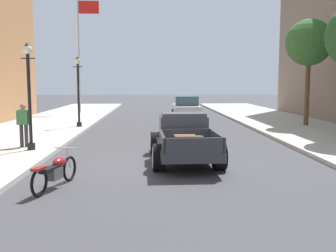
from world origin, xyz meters
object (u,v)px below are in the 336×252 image
Objects in this scene: street_lamp_far at (78,86)px; street_tree_second at (309,43)px; motorcycle_parked at (55,171)px; car_background_white at (186,109)px; hotrod_truck_gunmetal at (183,137)px; street_lamp_near at (29,88)px; pedestrian_sidewalk_left at (23,122)px; flagpole at (82,42)px.

street_lamp_far is 0.65× the size of street_tree_second.
car_background_white is at bearing 74.83° from motorcycle_parked.
street_lamp_near is (-5.46, 1.30, 1.63)m from hotrod_truck_gunmetal.
street_tree_second is (7.75, 8.89, 4.02)m from hotrod_truck_gunmetal.
pedestrian_sidewalk_left is at bearing -153.05° from street_tree_second.
pedestrian_sidewalk_left is at bearing -120.98° from car_background_white.
street_tree_second is (11.17, 12.32, 4.33)m from motorcycle_parked.
flagpole is (-1.23, 17.54, 3.39)m from street_lamp_near.
street_lamp_near is (0.46, -0.63, 1.30)m from pedestrian_sidewalk_left.
hotrod_truck_gunmetal is 20.62m from flagpole.
pedestrian_sidewalk_left is (-7.22, -12.02, 0.32)m from car_background_white.
street_lamp_far is at bearing -140.70° from car_background_white.
motorcycle_parked is 18.02m from car_background_white.
motorcycle_parked is 5.51m from street_lamp_near.
pedestrian_sidewalk_left is 0.43× the size of street_lamp_far.
flagpole is at bearing 109.53° from hotrod_truck_gunmetal.
street_tree_second is at bearing 47.81° from motorcycle_parked.
street_lamp_near is 15.42m from street_tree_second.
pedestrian_sidewalk_left is 1.52m from street_lamp_near.
motorcycle_parked is 5.96m from pedestrian_sidewalk_left.
street_tree_second is at bearing 26.95° from pedestrian_sidewalk_left.
hotrod_truck_gunmetal is at bearing -59.61° from street_lamp_far.
hotrod_truck_gunmetal is 0.84× the size of street_tree_second.
pedestrian_sidewalk_left is (-5.92, 1.94, 0.33)m from hotrod_truck_gunmetal.
pedestrian_sidewalk_left reaches higher than hotrod_truck_gunmetal.
flagpole is at bearing 145.40° from street_tree_second.
motorcycle_parked is 0.35× the size of street_tree_second.
hotrod_truck_gunmetal is 6.24m from pedestrian_sidewalk_left.
hotrod_truck_gunmetal is 1.15× the size of car_background_white.
pedestrian_sidewalk_left reaches higher than car_background_white.
street_tree_second is (12.86, 0.18, 2.39)m from street_lamp_far.
street_lamp_far is at bearing -81.17° from flagpole.
flagpole is (-7.98, 4.89, 5.00)m from car_background_white.
street_lamp_far is (0.81, 6.77, 1.30)m from pedestrian_sidewalk_left.
hotrod_truck_gunmetal is 4.85m from motorcycle_parked.
pedestrian_sidewalk_left is at bearing -96.80° from street_lamp_far.
hotrod_truck_gunmetal is 12.46m from street_tree_second.
motorcycle_parked is 0.54× the size of street_lamp_far.
street_tree_second is at bearing -38.14° from car_background_white.
street_lamp_near is at bearing 113.34° from motorcycle_parked.
hotrod_truck_gunmetal is at bearing -131.09° from street_tree_second.
pedestrian_sidewalk_left is 15.77m from street_tree_second.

